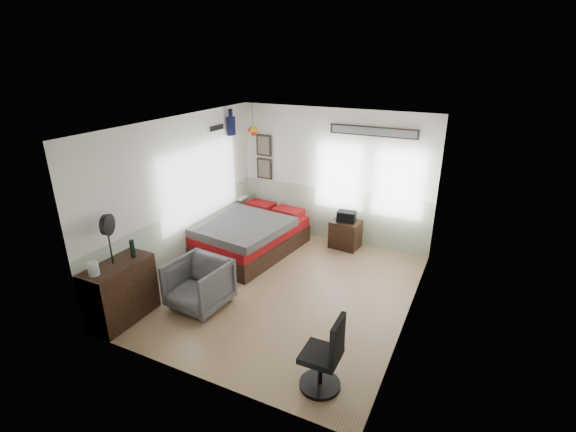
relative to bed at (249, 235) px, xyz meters
name	(u,v)px	position (x,y,z in m)	size (l,w,h in m)	color
ground_plane	(283,289)	(1.24, -0.98, -0.34)	(4.00, 4.50, 0.01)	#95704F
room_shell	(283,193)	(1.16, -0.79, 1.27)	(4.02, 4.52, 2.71)	white
wall_decor	(277,137)	(0.14, 0.98, 1.76)	(3.55, 1.32, 1.44)	black
bed	(249,235)	(0.00, 0.00, 0.00)	(1.77, 2.33, 0.69)	black
dresser	(121,292)	(-0.50, -2.73, 0.11)	(0.48, 1.00, 0.90)	black
armchair	(199,284)	(0.31, -1.97, 0.04)	(0.81, 0.83, 0.76)	#5F5E63
nightstand	(345,234)	(1.64, 1.02, -0.06)	(0.56, 0.45, 0.56)	black
task_chair	(325,360)	(2.65, -2.72, 0.06)	(0.49, 0.49, 0.97)	black
kettle	(93,269)	(-0.52, -3.08, 0.65)	(0.16, 0.14, 0.18)	silver
bottle	(132,249)	(-0.44, -2.46, 0.69)	(0.07, 0.07, 0.27)	black
stand_fan	(107,226)	(-0.55, -2.73, 1.14)	(0.18, 0.29, 0.74)	black
black_bag	(346,216)	(1.64, 1.02, 0.32)	(0.35, 0.23, 0.21)	black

